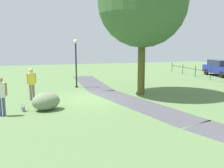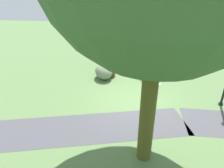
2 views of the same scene
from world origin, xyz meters
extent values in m
plane|color=#577645|center=(0.00, 0.00, 0.00)|extent=(48.00, 48.00, 0.00)
cube|color=#49484D|center=(1.88, 2.16, 0.00)|extent=(8.21, 3.73, 0.01)
cylinder|color=#4B4D1C|center=(-0.33, 3.29, 1.86)|extent=(0.45, 0.45, 3.71)
cylinder|color=black|center=(-3.95, -0.23, 0.05)|extent=(0.20, 0.20, 0.10)
ellipsoid|color=slate|center=(1.86, -2.54, 0.43)|extent=(1.38, 1.60, 0.86)
cylinder|color=#444876|center=(2.35, -4.36, 0.42)|extent=(0.13, 0.13, 0.85)
cylinder|color=#444876|center=(2.36, -4.52, 0.42)|extent=(0.13, 0.13, 0.85)
cube|color=silver|center=(2.36, -4.44, 1.17)|extent=(0.25, 0.37, 0.64)
cylinder|color=#A57A57|center=(2.35, -4.22, 1.20)|extent=(0.08, 0.08, 0.57)
cylinder|color=#A57A57|center=(2.36, -4.66, 1.20)|extent=(0.08, 0.08, 0.57)
sphere|color=#A57A57|center=(2.36, -4.44, 1.63)|extent=(0.23, 0.23, 0.23)
cylinder|color=#736059|center=(-0.56, -3.31, 0.44)|extent=(0.13, 0.13, 0.88)
cylinder|color=#736059|center=(-0.59, -3.16, 0.44)|extent=(0.13, 0.13, 0.88)
cube|color=yellow|center=(-0.58, -3.23, 1.21)|extent=(0.30, 0.40, 0.66)
cylinder|color=tan|center=(-0.53, -3.45, 1.25)|extent=(0.08, 0.08, 0.59)
cylinder|color=tan|center=(-0.62, -3.02, 1.25)|extent=(0.08, 0.08, 0.59)
sphere|color=tan|center=(-0.58, -3.23, 1.69)|extent=(0.24, 0.24, 0.24)
cube|color=gray|center=(1.76, -3.62, 0.12)|extent=(0.34, 0.21, 0.24)
torus|color=gray|center=(1.76, -3.62, 0.30)|extent=(0.34, 0.34, 0.02)
cube|color=brown|center=(1.37, -2.76, 0.20)|extent=(0.33, 0.27, 0.40)
cube|color=brown|center=(1.34, -2.89, 0.12)|extent=(0.20, 0.12, 0.18)
cylinder|color=white|center=(-1.29, -2.10, 0.01)|extent=(0.25, 0.25, 0.02)
camera|label=1|loc=(14.05, -2.80, 3.22)|focal=40.38mm
camera|label=2|loc=(0.12, 7.98, 4.83)|focal=31.34mm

